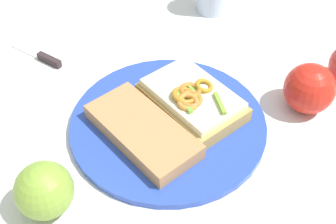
# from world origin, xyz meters

# --- Properties ---
(ground_plane) EXTENTS (2.00, 2.00, 0.00)m
(ground_plane) POSITION_xyz_m (0.00, 0.00, 0.00)
(ground_plane) COLOR silver
(ground_plane) RESTS_ON ground
(plate) EXTENTS (0.30, 0.30, 0.01)m
(plate) POSITION_xyz_m (0.00, 0.00, 0.01)
(plate) COLOR blue
(plate) RESTS_ON ground_plane
(sandwich) EXTENTS (0.18, 0.15, 0.05)m
(sandwich) POSITION_xyz_m (-0.02, -0.04, 0.03)
(sandwich) COLOR tan
(sandwich) RESTS_ON plate
(bread_slice_side) EXTENTS (0.19, 0.14, 0.02)m
(bread_slice_side) POSITION_xyz_m (0.02, 0.04, 0.02)
(bread_slice_side) COLOR tan
(bread_slice_side) RESTS_ON plate
(apple_0) EXTENTS (0.08, 0.08, 0.07)m
(apple_0) POSITION_xyz_m (0.07, 0.20, 0.04)
(apple_0) COLOR #82A939
(apple_0) RESTS_ON ground_plane
(apple_1) EXTENTS (0.09, 0.09, 0.08)m
(apple_1) POSITION_xyz_m (-0.17, -0.14, 0.04)
(apple_1) COLOR red
(apple_1) RESTS_ON ground_plane
(knife) EXTENTS (0.12, 0.02, 0.01)m
(knife) POSITION_xyz_m (0.27, -0.04, 0.01)
(knife) COLOR silver
(knife) RESTS_ON ground_plane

